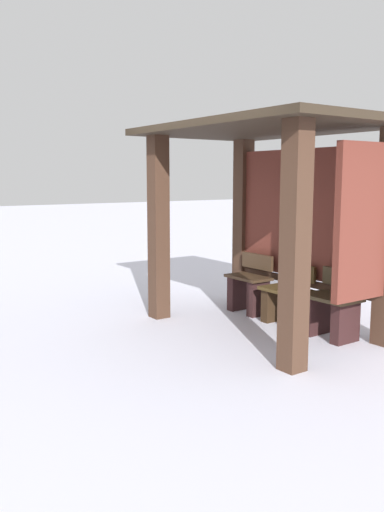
{
  "coord_description": "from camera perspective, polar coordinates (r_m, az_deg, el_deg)",
  "views": [
    {
      "loc": [
        4.57,
        -4.21,
        1.77
      ],
      "look_at": [
        -0.32,
        -0.78,
        0.9
      ],
      "focal_mm": 37.75,
      "sensor_mm": 36.0,
      "label": 1
    }
  ],
  "objects": [
    {
      "name": "bus_shelter",
      "position": [
        6.27,
        9.42,
        6.99
      ],
      "size": [
        2.93,
        1.97,
        2.37
      ],
      "color": "#442C1F",
      "rests_on": "ground"
    },
    {
      "name": "ground_plane",
      "position": [
        6.46,
        7.37,
        -7.7
      ],
      "size": [
        60.0,
        60.0,
        0.0
      ],
      "primitive_type": "plane",
      "color": "white"
    },
    {
      "name": "bench_right_inside",
      "position": [
        6.2,
        14.63,
        -5.67
      ],
      "size": [
        0.6,
        0.41,
        0.76
      ],
      "color": "#433724",
      "rests_on": "ground"
    },
    {
      "name": "bench_center_inside",
      "position": [
        6.67,
        10.03,
        -4.7
      ],
      "size": [
        0.6,
        0.41,
        0.73
      ],
      "color": "#48361A",
      "rests_on": "ground"
    },
    {
      "name": "bench_left_inside",
      "position": [
        7.16,
        6.06,
        -3.5
      ],
      "size": [
        0.6,
        0.35,
        0.77
      ],
      "color": "#412D1D",
      "rests_on": "ground"
    }
  ]
}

